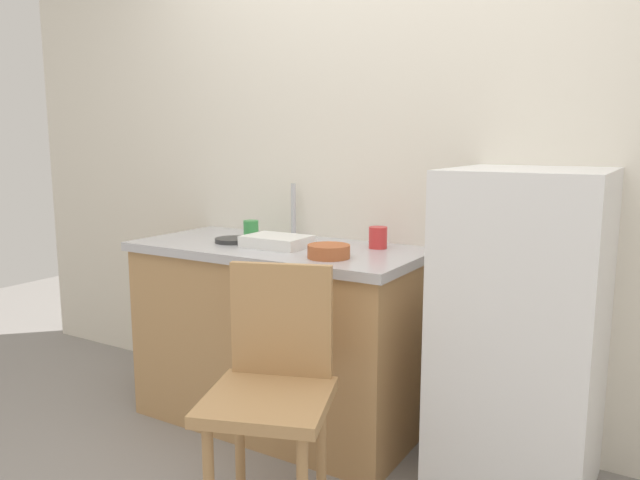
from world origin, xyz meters
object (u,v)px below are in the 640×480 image
at_px(chair, 272,385).
at_px(cup_green, 251,229).
at_px(cup_red, 378,238).
at_px(dish_tray, 277,241).
at_px(terracotta_bowl, 329,251).
at_px(hotplate, 233,240).
at_px(refrigerator, 521,334).

distance_m(chair, cup_green, 1.10).
height_order(cup_green, cup_red, cup_red).
distance_m(chair, dish_tray, 0.81).
bearing_deg(cup_red, terracotta_bowl, -103.58).
relative_size(cup_green, cup_red, 0.85).
distance_m(terracotta_bowl, hotplate, 0.58).
relative_size(chair, cup_red, 9.46).
bearing_deg(refrigerator, terracotta_bowl, -168.24).
relative_size(terracotta_bowl, cup_red, 1.83).
distance_m(terracotta_bowl, cup_red, 0.31).
xyz_separation_m(dish_tray, cup_red, (0.40, 0.20, 0.02)).
bearing_deg(cup_green, refrigerator, -5.25).
distance_m(dish_tray, terracotta_bowl, 0.34).
xyz_separation_m(dish_tray, terracotta_bowl, (0.33, -0.10, 0.00)).
relative_size(terracotta_bowl, cup_green, 2.16).
xyz_separation_m(terracotta_bowl, cup_red, (0.07, 0.30, 0.02)).
bearing_deg(dish_tray, cup_green, 147.80).
bearing_deg(hotplate, terracotta_bowl, -9.65).
height_order(refrigerator, chair, refrigerator).
bearing_deg(terracotta_bowl, dish_tray, 162.71).
distance_m(refrigerator, hotplate, 1.32).
bearing_deg(terracotta_bowl, chair, -81.60).
height_order(refrigerator, terracotta_bowl, refrigerator).
xyz_separation_m(chair, terracotta_bowl, (-0.07, 0.50, 0.37)).
distance_m(refrigerator, chair, 0.93).
xyz_separation_m(chair, cup_red, (-0.00, 0.80, 0.39)).
height_order(refrigerator, cup_red, refrigerator).
relative_size(chair, terracotta_bowl, 5.18).
bearing_deg(dish_tray, terracotta_bowl, -17.29).
height_order(refrigerator, hotplate, refrigerator).
height_order(dish_tray, cup_green, cup_green).
bearing_deg(refrigerator, chair, -135.28).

